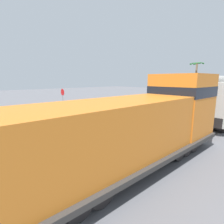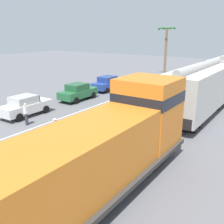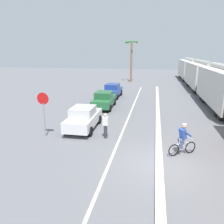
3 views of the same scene
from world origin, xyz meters
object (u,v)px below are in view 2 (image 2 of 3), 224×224
at_px(hopper_car_lead, 199,90).
at_px(palm_tree_near, 166,41).
at_px(parked_car_blue, 108,83).
at_px(cyclist, 55,134).
at_px(parked_car_white, 25,106).
at_px(parked_car_green, 78,92).
at_px(pedestrian_by_cars, 26,114).
at_px(locomotive, 108,147).

height_order(hopper_car_lead, palm_tree_near, palm_tree_near).
relative_size(hopper_car_lead, parked_car_blue, 2.50).
relative_size(hopper_car_lead, cyclist, 6.18).
height_order(parked_car_white, parked_car_green, same).
bearing_deg(cyclist, parked_car_blue, 114.43).
relative_size(parked_car_white, parked_car_blue, 1.00).
relative_size(hopper_car_lead, parked_car_green, 2.50).
bearing_deg(pedestrian_by_cars, hopper_car_lead, 44.79).
bearing_deg(locomotive, parked_car_green, 136.60).
distance_m(parked_car_white, parked_car_blue, 11.40).
bearing_deg(parked_car_white, pedestrian_by_cars, -36.48).
height_order(locomotive, hopper_car_lead, locomotive).
height_order(parked_car_blue, pedestrian_by_cars, same).
relative_size(parked_car_green, cyclist, 2.47).
distance_m(parked_car_blue, palm_tree_near, 14.73).
distance_m(locomotive, palm_tree_near, 31.84).
relative_size(parked_car_blue, pedestrian_by_cars, 2.62).
xyz_separation_m(hopper_car_lead, parked_car_blue, (-11.27, 3.59, -1.26)).
height_order(locomotive, parked_car_green, locomotive).
xyz_separation_m(parked_car_blue, palm_tree_near, (0.67, 14.10, 4.23)).
bearing_deg(palm_tree_near, cyclist, -78.42).
xyz_separation_m(parked_car_green, parked_car_blue, (-0.17, 5.25, 0.00)).
xyz_separation_m(parked_car_white, pedestrian_by_cars, (1.89, -1.40, 0.03)).
bearing_deg(parked_car_green, parked_car_white, -90.53).
bearing_deg(palm_tree_near, parked_car_blue, -92.73).
xyz_separation_m(hopper_car_lead, palm_tree_near, (-10.60, 17.69, 2.97)).
bearing_deg(palm_tree_near, parked_car_white, -91.26).
distance_m(parked_car_blue, cyclist, 15.69).
bearing_deg(pedestrian_by_cars, cyclist, -18.41).
distance_m(hopper_car_lead, palm_tree_near, 20.83).
relative_size(hopper_car_lead, pedestrian_by_cars, 6.54).
bearing_deg(cyclist, pedestrian_by_cars, 161.59).
bearing_deg(palm_tree_near, locomotive, -70.46).
bearing_deg(palm_tree_near, pedestrian_by_cars, -87.17).
distance_m(parked_car_white, parked_car_green, 6.14).
xyz_separation_m(parked_car_white, parked_car_blue, (-0.11, 11.40, 0.00)).
bearing_deg(parked_car_blue, parked_car_green, -88.14).
relative_size(parked_car_white, parked_car_green, 1.00).
distance_m(locomotive, parked_car_blue, 19.39).
bearing_deg(locomotive, palm_tree_near, 109.54).
distance_m(locomotive, pedestrian_by_cars, 9.77).
height_order(hopper_car_lead, parked_car_blue, hopper_car_lead).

